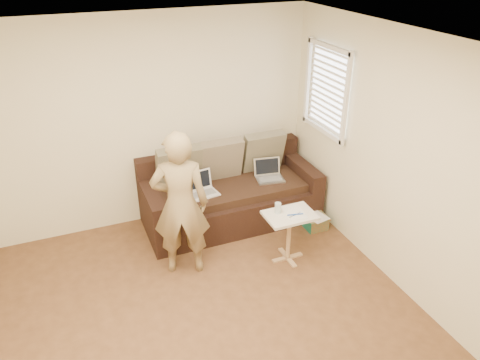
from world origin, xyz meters
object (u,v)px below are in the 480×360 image
at_px(laptop_silver, 270,180).
at_px(side_table, 289,237).
at_px(laptop_white, 203,195).
at_px(striped_box, 315,222).
at_px(sofa, 231,192).
at_px(drinking_glass, 278,208).
at_px(person, 180,204).

bearing_deg(laptop_silver, side_table, -93.64).
height_order(laptop_white, striped_box, laptop_white).
distance_m(sofa, drinking_glass, 0.99).
bearing_deg(laptop_white, laptop_silver, -5.81).
relative_size(sofa, side_table, 3.64).
xyz_separation_m(laptop_white, side_table, (0.70, -0.91, -0.22)).
height_order(sofa, laptop_white, sofa).
bearing_deg(side_table, sofa, 106.44).
relative_size(person, side_table, 2.74).
xyz_separation_m(side_table, drinking_glass, (-0.11, 0.08, 0.36)).
xyz_separation_m(laptop_white, drinking_glass, (0.59, -0.83, 0.14)).
bearing_deg(drinking_glass, laptop_silver, 69.30).
relative_size(side_table, striped_box, 2.15).
bearing_deg(laptop_silver, striped_box, -42.55).
height_order(laptop_silver, laptop_white, laptop_white).
bearing_deg(sofa, drinking_glass, -78.57).
height_order(person, drinking_glass, person).
distance_m(sofa, laptop_silver, 0.53).
distance_m(person, striped_box, 1.92).
bearing_deg(drinking_glass, laptop_white, 125.40).
bearing_deg(striped_box, side_table, -144.65).
height_order(sofa, person, person).
height_order(sofa, drinking_glass, sofa).
bearing_deg(drinking_glass, person, 168.43).
distance_m(sofa, side_table, 1.07).
xyz_separation_m(laptop_white, person, (-0.44, -0.62, 0.31)).
xyz_separation_m(sofa, laptop_white, (-0.40, -0.10, 0.10)).
xyz_separation_m(sofa, side_table, (0.30, -1.02, -0.12)).
xyz_separation_m(side_table, striped_box, (0.62, 0.44, -0.21)).
height_order(drinking_glass, striped_box, drinking_glass).
height_order(person, side_table, person).
relative_size(laptop_white, person, 0.22).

